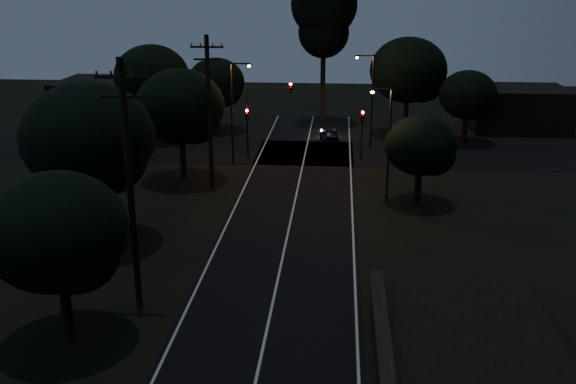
{
  "coord_description": "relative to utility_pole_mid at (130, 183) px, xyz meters",
  "views": [
    {
      "loc": [
        2.81,
        -10.24,
        13.96
      ],
      "look_at": [
        0.0,
        24.0,
        2.5
      ],
      "focal_mm": 40.0,
      "sensor_mm": 36.0,
      "label": 1
    }
  ],
  "objects": [
    {
      "name": "car",
      "position": [
        7.96,
        31.0,
        -5.11
      ],
      "size": [
        1.95,
        3.87,
        1.27
      ],
      "primitive_type": "imported",
      "rotation": [
        0.0,
        0.0,
        3.27
      ],
      "color": "black",
      "rests_on": "ground"
    },
    {
      "name": "tree_far_nw",
      "position": [
        -2.81,
        34.89,
        -1.27
      ],
      "size": [
        5.45,
        5.45,
        6.91
      ],
      "color": "black",
      "rests_on": "ground"
    },
    {
      "name": "tall_pine",
      "position": [
        7.0,
        40.0,
        4.94
      ],
      "size": [
        6.52,
        6.52,
        14.82
      ],
      "color": "black",
      "rests_on": "ground"
    },
    {
      "name": "building_left",
      "position": [
        -14.0,
        37.0,
        -3.54
      ],
      "size": [
        10.0,
        8.0,
        4.4
      ],
      "primitive_type": "cube",
      "color": "black",
      "rests_on": "ground"
    },
    {
      "name": "road_surface",
      "position": [
        6.0,
        16.12,
        -5.73
      ],
      "size": [
        60.0,
        70.0,
        0.03
      ],
      "color": "black",
      "rests_on": "ground"
    },
    {
      "name": "streetlight_c",
      "position": [
        11.83,
        15.0,
        -1.39
      ],
      "size": [
        1.46,
        0.26,
        7.5
      ],
      "color": "black",
      "rests_on": "ground"
    },
    {
      "name": "streetlight_b",
      "position": [
        11.31,
        29.0,
        -1.1
      ],
      "size": [
        1.66,
        0.26,
        8.0
      ],
      "color": "black",
      "rests_on": "ground"
    },
    {
      "name": "utility_pole_mid",
      "position": [
        0.0,
        0.0,
        0.0
      ],
      "size": [
        2.2,
        0.3,
        11.0
      ],
      "color": "black",
      "rests_on": "ground"
    },
    {
      "name": "streetlight_a",
      "position": [
        0.69,
        23.0,
        -1.1
      ],
      "size": [
        1.66,
        0.26,
        8.0
      ],
      "color": "black",
      "rests_on": "ground"
    },
    {
      "name": "tree_left_b",
      "position": [
        -1.8,
        -3.11,
        -1.19
      ],
      "size": [
        5.52,
        5.52,
        7.01
      ],
      "color": "black",
      "rests_on": "ground"
    },
    {
      "name": "tree_left_c",
      "position": [
        -4.25,
        6.86,
        0.02
      ],
      "size": [
        7.05,
        7.05,
        8.91
      ],
      "color": "black",
      "rests_on": "ground"
    },
    {
      "name": "tree_far_w",
      "position": [
        -7.76,
        30.87,
        -0.22
      ],
      "size": [
        6.66,
        6.66,
        8.49
      ],
      "color": "black",
      "rests_on": "ground"
    },
    {
      "name": "building_right",
      "position": [
        26.0,
        38.0,
        -3.74
      ],
      "size": [
        9.0,
        7.0,
        4.0
      ],
      "primitive_type": "cube",
      "color": "black",
      "rests_on": "ground"
    },
    {
      "name": "utility_pole_far",
      "position": [
        0.0,
        17.0,
        -0.25
      ],
      "size": [
        2.2,
        0.3,
        10.5
      ],
      "color": "black",
      "rests_on": "ground"
    },
    {
      "name": "tree_right_a",
      "position": [
        14.16,
        14.91,
        -1.98
      ],
      "size": [
        4.57,
        4.57,
        5.81
      ],
      "color": "black",
      "rests_on": "ground"
    },
    {
      "name": "tree_left_d",
      "position": [
        -2.28,
        18.87,
        -0.53
      ],
      "size": [
        6.33,
        6.33,
        8.03
      ],
      "color": "black",
      "rests_on": "ground"
    },
    {
      "name": "signal_mast",
      "position": [
        3.09,
        24.99,
        -1.4
      ],
      "size": [
        3.7,
        0.35,
        6.25
      ],
      "color": "black",
      "rests_on": "ground"
    },
    {
      "name": "tree_far_e",
      "position": [
        20.18,
        31.9,
        -1.6
      ],
      "size": [
        5.04,
        5.04,
        6.4
      ],
      "color": "black",
      "rests_on": "ground"
    },
    {
      "name": "signal_left",
      "position": [
        1.4,
        24.99,
        -2.9
      ],
      "size": [
        0.28,
        0.35,
        4.1
      ],
      "color": "black",
      "rests_on": "ground"
    },
    {
      "name": "tree_far_ne",
      "position": [
        15.25,
        34.86,
        0.06
      ],
      "size": [
        7.09,
        7.09,
        8.97
      ],
      "color": "black",
      "rests_on": "ground"
    },
    {
      "name": "signal_right",
      "position": [
        10.6,
        24.99,
        -2.9
      ],
      "size": [
        0.28,
        0.35,
        4.1
      ],
      "color": "black",
      "rests_on": "ground"
    }
  ]
}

